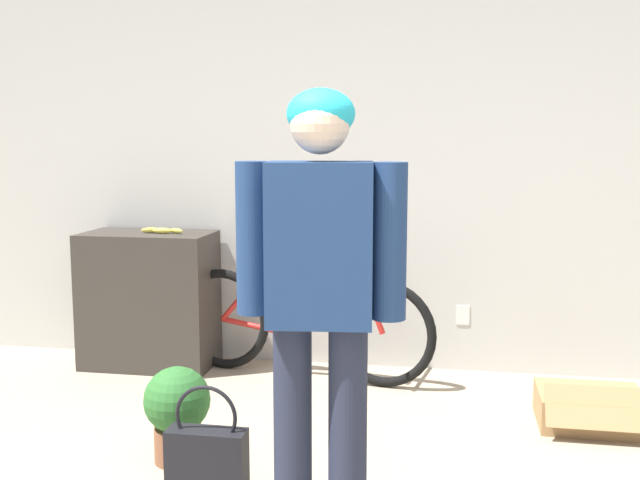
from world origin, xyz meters
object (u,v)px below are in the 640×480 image
Objects in this scene: bicycle at (299,323)px; cardboard_box at (590,408)px; handbag at (207,459)px; person at (320,274)px; banana at (162,230)px; potted_plant at (177,409)px.

bicycle is 3.21× the size of cardboard_box.
bicycle reaches higher than handbag.
person is 0.94m from handbag.
potted_plant is at bearing -66.01° from banana.
bicycle is 3.55× the size of handbag.
person reaches higher than banana.
cardboard_box is (1.59, -0.49, -0.25)m from bicycle.
banana is 2.64m from cardboard_box.
potted_plant is (-1.88, -0.77, 0.15)m from cardboard_box.
potted_plant is at bearing -157.82° from cardboard_box.
banana is at bearing 167.50° from cardboard_box.
cardboard_box is at bearing 22.18° from potted_plant.
banana is 1.56m from potted_plant.
person is 1.86m from bicycle.
person is at bearing -31.51° from potted_plant.
person is at bearing -65.82° from bicycle.
banana is 0.55× the size of cardboard_box.
banana is at bearing 117.00° from handbag.
person is 0.98× the size of bicycle.
banana is at bearing 113.99° from potted_plant.
person is 1.88m from cardboard_box.
person is at bearing -53.35° from banana.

